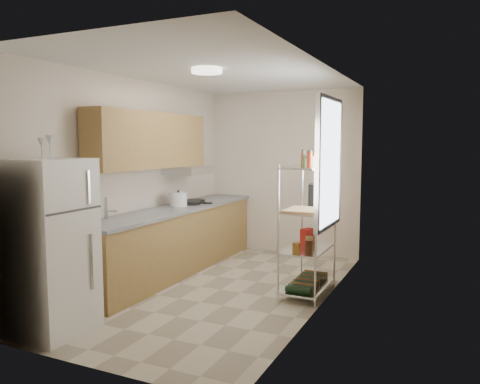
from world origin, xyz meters
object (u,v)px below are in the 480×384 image
(frying_pan_large, at_px, (196,201))
(espresso_machine, at_px, (318,194))
(cutting_board, at_px, (303,210))
(refrigerator, at_px, (49,247))
(rice_cooker, at_px, (178,199))

(frying_pan_large, relative_size, espresso_machine, 0.96)
(cutting_board, bearing_deg, espresso_machine, 87.79)
(refrigerator, height_order, rice_cooker, refrigerator)
(frying_pan_large, height_order, cutting_board, cutting_board)
(rice_cooker, height_order, frying_pan_large, rice_cooker)
(refrigerator, distance_m, cutting_board, 2.66)
(refrigerator, relative_size, cutting_board, 3.40)
(refrigerator, height_order, cutting_board, refrigerator)
(rice_cooker, distance_m, frying_pan_large, 0.44)
(refrigerator, height_order, frying_pan_large, refrigerator)
(rice_cooker, distance_m, cutting_board, 2.03)
(refrigerator, height_order, espresso_machine, refrigerator)
(rice_cooker, relative_size, espresso_machine, 0.82)
(refrigerator, xyz_separation_m, frying_pan_large, (-0.06, 2.80, 0.11))
(rice_cooker, height_order, espresso_machine, espresso_machine)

